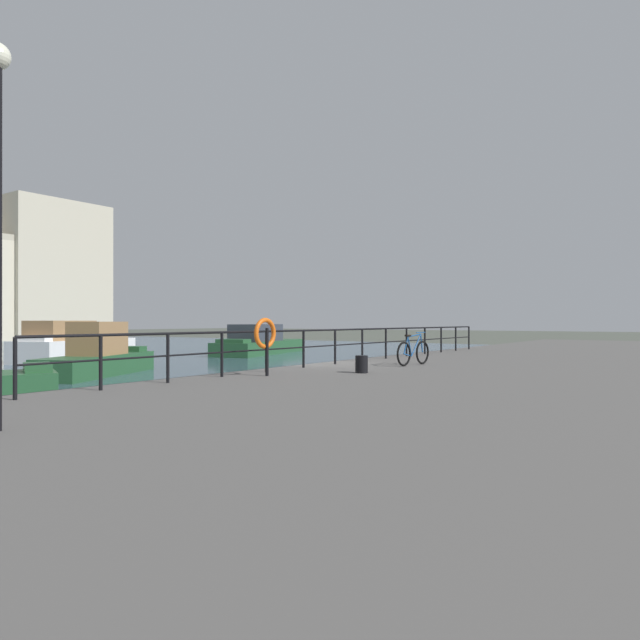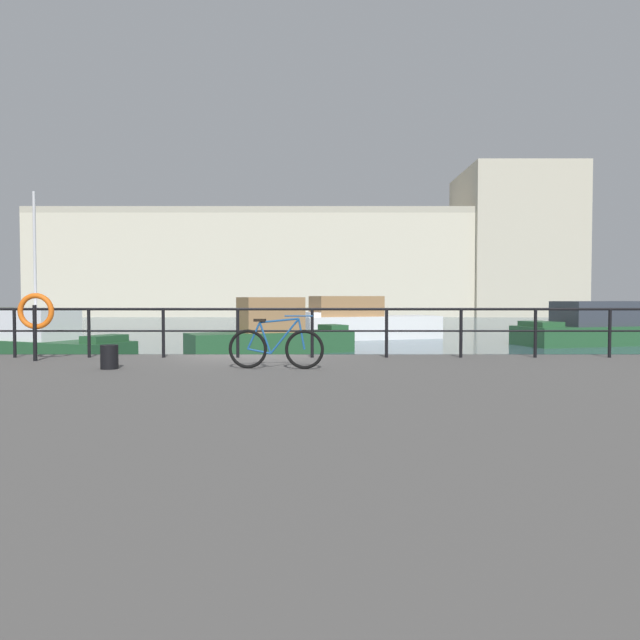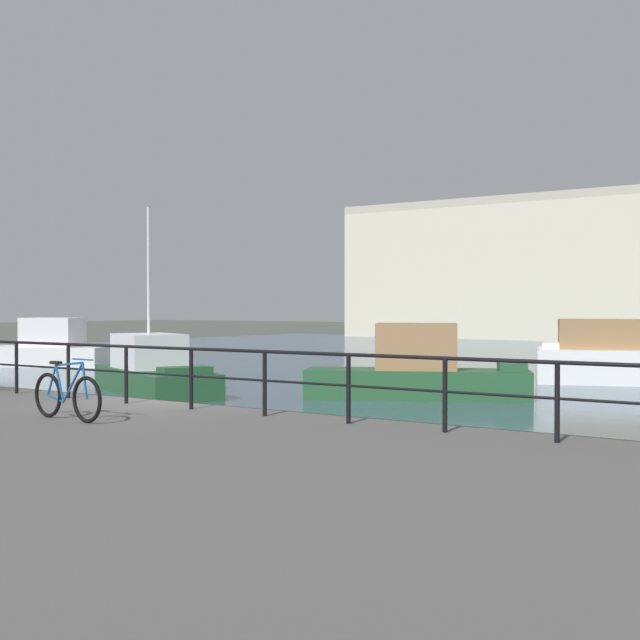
% 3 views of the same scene
% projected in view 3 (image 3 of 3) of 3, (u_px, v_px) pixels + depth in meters
% --- Properties ---
extents(ground_plane, '(240.00, 240.00, 0.00)m').
position_uv_depth(ground_plane, '(160.00, 451.00, 16.18)').
color(ground_plane, '#4C5147').
extents(water_basin, '(80.00, 60.00, 0.01)m').
position_uv_depth(water_basin, '(605.00, 364.00, 41.18)').
color(water_basin, '#385160').
rests_on(water_basin, ground_plane).
extents(moored_white_yacht, '(6.81, 4.61, 2.26)m').
position_uv_depth(moored_white_yacht, '(418.00, 372.00, 25.53)').
color(moored_white_yacht, '#23512D').
rests_on(moored_white_yacht, water_basin).
extents(moored_green_narrowboat, '(7.38, 5.51, 2.25)m').
position_uv_depth(moored_green_narrowboat, '(41.00, 349.00, 39.72)').
color(moored_green_narrowboat, white).
rests_on(moored_green_narrowboat, water_basin).
extents(moored_small_launch, '(6.46, 4.58, 5.96)m').
position_uv_depth(moored_small_launch, '(153.00, 371.00, 26.96)').
color(moored_small_launch, '#23512D').
rests_on(moored_small_launch, water_basin).
extents(moored_blue_motorboat, '(8.15, 5.26, 2.31)m').
position_uv_depth(moored_blue_motorboat, '(638.00, 359.00, 30.48)').
color(moored_blue_motorboat, white).
rests_on(moored_blue_motorboat, water_basin).
extents(quay_railing, '(21.04, 0.07, 1.08)m').
position_uv_depth(quay_railing, '(158.00, 365.00, 15.14)').
color(quay_railing, black).
rests_on(quay_railing, quay_promenade).
extents(parked_bicycle, '(1.77, 0.23, 0.98)m').
position_uv_depth(parked_bicycle, '(67.00, 395.00, 13.28)').
color(parked_bicycle, black).
rests_on(parked_bicycle, quay_promenade).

